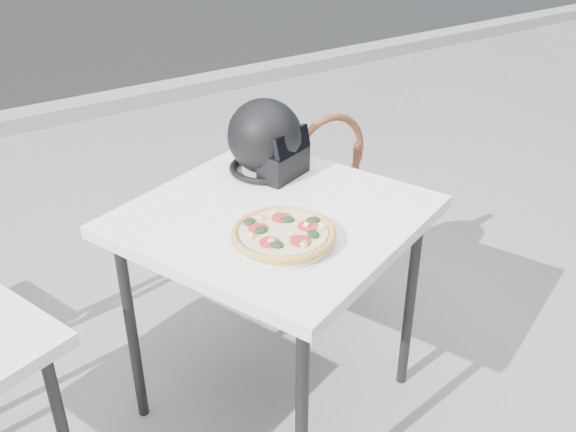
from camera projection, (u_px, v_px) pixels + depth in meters
ground at (244, 330)px, 2.79m from camera, size 80.00×80.00×0.00m
curb at (45, 115)px, 4.93m from camera, size 30.00×0.25×0.12m
cafe_table_main at (274, 230)px, 2.09m from camera, size 1.10×1.10×0.81m
plate at (283, 240)px, 1.88m from camera, size 0.37×0.37×0.02m
pizza at (283, 233)px, 1.87m from camera, size 0.41×0.41×0.04m
helmet at (267, 141)px, 2.25m from camera, size 0.34×0.34×0.27m
cafe_chair_main at (315, 202)px, 2.71m from camera, size 0.37×0.37×0.94m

